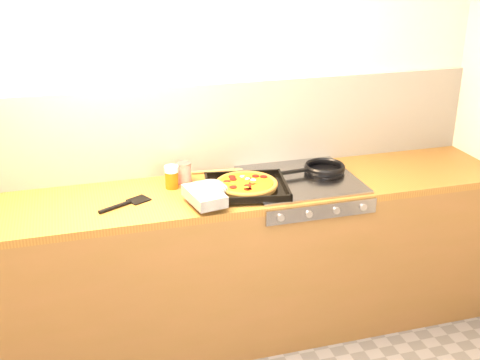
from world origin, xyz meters
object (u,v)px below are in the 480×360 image
object	(u,v)px
frying_pan	(324,168)
juice_glass	(172,177)
tomato_can	(184,173)
pizza_on_tray	(235,187)

from	to	relation	value
frying_pan	juice_glass	xyz separation A→B (m)	(-0.85, 0.05, 0.03)
frying_pan	tomato_can	bearing A→B (deg)	172.77
pizza_on_tray	juice_glass	distance (m)	0.35
frying_pan	tomato_can	world-z (taller)	tomato_can
frying_pan	juice_glass	bearing A→B (deg)	176.96
frying_pan	tomato_can	size ratio (longest dim) A/B	3.42
frying_pan	tomato_can	distance (m)	0.78
tomato_can	juice_glass	size ratio (longest dim) A/B	0.93
tomato_can	juice_glass	xyz separation A→B (m)	(-0.08, -0.05, 0.01)
pizza_on_tray	tomato_can	bearing A→B (deg)	131.90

